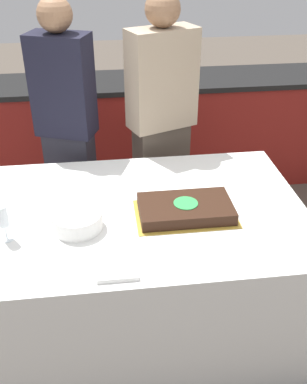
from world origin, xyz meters
name	(u,v)px	position (x,y,z in m)	size (l,w,h in m)	color
ground_plane	(128,317)	(0.00, 0.00, 0.00)	(14.00, 14.00, 0.00)	brown
back_counter	(112,133)	(0.00, 1.64, 0.46)	(4.40, 0.58, 0.92)	maroon
dining_table	(126,268)	(0.00, 0.00, 0.38)	(1.86, 1.13, 0.77)	white
cake	(185,209)	(0.30, -0.07, 0.80)	(0.50, 0.31, 0.07)	gold
plate_stack	(77,221)	(-0.23, -0.12, 0.81)	(0.24, 0.24, 0.09)	white
wine_glass	(3,217)	(-0.55, -0.17, 0.89)	(0.06, 0.06, 0.18)	white
side_plate_near_cake	(169,184)	(0.27, 0.23, 0.77)	(0.22, 0.22, 0.00)	white
utensil_pile	(118,273)	(-0.06, -0.47, 0.78)	(0.17, 0.10, 0.02)	white
person_cutting_cake	(161,126)	(0.30, 0.78, 0.88)	(0.46, 0.34, 1.70)	#4C4238
person_standing_back	(67,131)	(-0.30, 0.78, 0.88)	(0.40, 0.31, 1.68)	#282833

